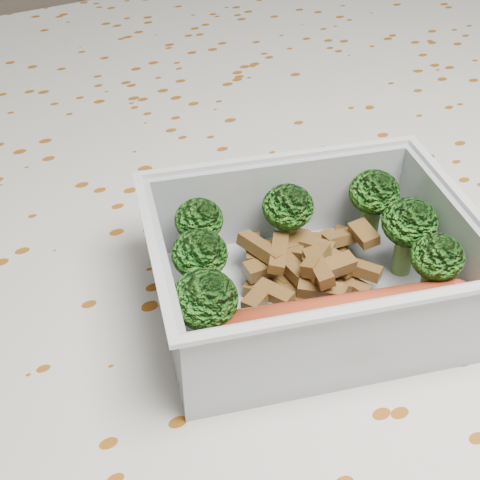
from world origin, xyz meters
name	(u,v)px	position (x,y,z in m)	size (l,w,h in m)	color
dining_table	(236,369)	(0.00, 0.00, 0.67)	(1.40, 0.90, 0.75)	brown
tablecloth	(236,317)	(0.00, 0.00, 0.72)	(1.46, 0.96, 0.19)	silver
lunch_container	(310,277)	(0.02, -0.04, 0.78)	(0.20, 0.17, 0.06)	silver
broccoli_florets	(302,240)	(0.02, -0.03, 0.79)	(0.16, 0.11, 0.05)	#608C3F
meat_pile	(305,264)	(0.03, -0.03, 0.77)	(0.09, 0.07, 0.03)	brown
sausage	(339,320)	(0.02, -0.08, 0.78)	(0.14, 0.06, 0.03)	#AE3B1F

